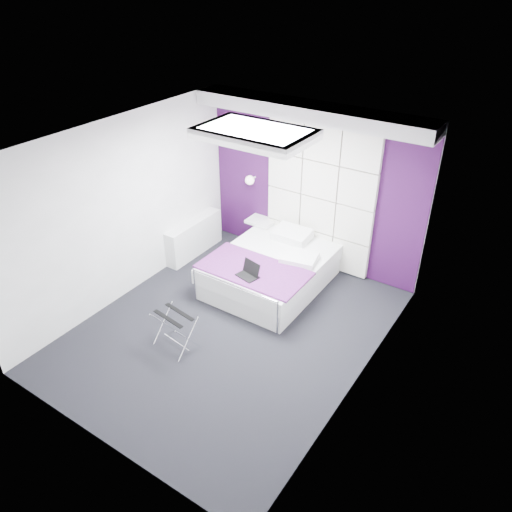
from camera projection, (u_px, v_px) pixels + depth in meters
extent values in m
plane|color=black|center=(231.00, 329.00, 6.75)|extent=(4.40, 4.40, 0.00)
plane|color=white|center=(224.00, 143.00, 5.40)|extent=(4.40, 4.40, 0.00)
plane|color=silver|center=(313.00, 186.00, 7.64)|extent=(3.60, 0.00, 3.60)
plane|color=silver|center=(123.00, 210.00, 6.92)|extent=(0.00, 4.40, 4.40)
plane|color=silver|center=(366.00, 294.00, 5.22)|extent=(0.00, 4.40, 4.40)
cube|color=#330D3A|center=(313.00, 186.00, 7.63)|extent=(3.58, 0.02, 2.58)
cube|color=white|center=(309.00, 111.00, 6.84)|extent=(3.58, 0.50, 0.20)
sphere|color=white|center=(251.00, 179.00, 8.08)|extent=(0.15, 0.15, 0.15)
cube|color=white|center=(194.00, 237.00, 8.32)|extent=(0.22, 1.20, 0.60)
cube|color=white|center=(270.00, 277.00, 7.58)|extent=(1.46, 1.82, 0.27)
cube|color=silver|center=(270.00, 264.00, 7.45)|extent=(1.50, 1.86, 0.23)
cube|color=#4C1757|center=(254.00, 270.00, 7.06)|extent=(1.56, 0.82, 0.03)
cube|color=white|center=(261.00, 221.00, 8.30)|extent=(0.44, 0.34, 0.05)
cube|color=black|center=(174.00, 315.00, 6.21)|extent=(0.51, 0.37, 0.01)
cube|color=black|center=(247.00, 276.00, 6.89)|extent=(0.30, 0.21, 0.02)
cube|color=black|center=(252.00, 266.00, 6.91)|extent=(0.30, 0.01, 0.20)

